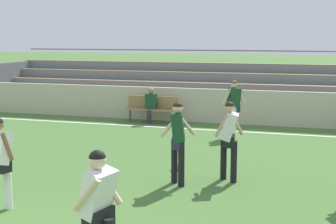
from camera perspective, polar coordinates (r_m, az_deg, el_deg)
name	(u,v)px	position (r m, az deg, el deg)	size (l,w,h in m)	color
field_line_sideline	(173,128)	(16.37, 0.60, -1.81)	(44.00, 0.12, 0.01)	white
sideline_wall	(185,105)	(17.59, 1.89, 0.83)	(48.00, 0.16, 1.17)	beige
bleacher_stand	(245,87)	(19.75, 8.68, 2.80)	(20.97, 3.32, 2.39)	#897051
bench_near_wall_gap	(152,107)	(17.41, -1.83, 0.62)	(1.80, 0.40, 0.90)	#99754C
spectator_seated	(151,103)	(17.28, -1.96, 1.08)	(0.36, 0.42, 1.21)	#2D2D38
player_white_dropping_back	(229,134)	(10.32, 6.93, -2.50)	(0.55, 0.45, 1.65)	black
player_dark_wide_right	(178,136)	(9.98, 1.12, -2.71)	(0.65, 0.48, 1.67)	black
player_dark_challenging	(234,103)	(14.97, 7.46, 1.00)	(0.67, 0.47, 1.68)	white
player_white_deep_cover	(98,207)	(5.97, -7.90, -10.61)	(0.49, 0.56, 1.67)	black
soccer_ball	(177,165)	(11.28, 1.08, -6.01)	(0.22, 0.22, 0.22)	yellow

